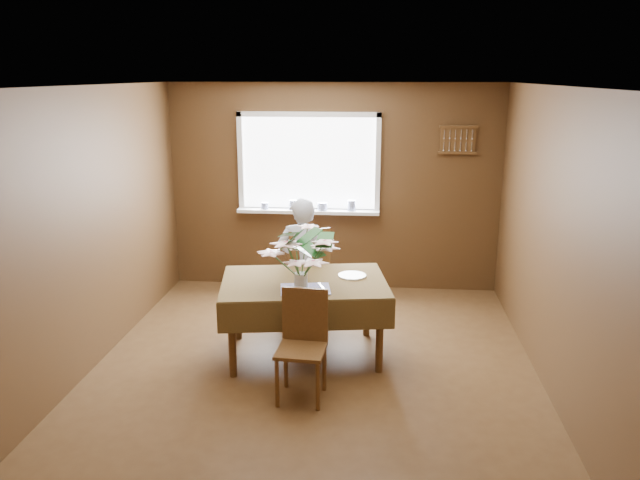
# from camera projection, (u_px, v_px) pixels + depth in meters

# --- Properties ---
(floor) EXTENTS (4.50, 4.50, 0.00)m
(floor) POSITION_uv_depth(u_px,v_px,m) (314.00, 366.00, 5.72)
(floor) COLOR #4E331A
(floor) RESTS_ON ground
(ceiling) EXTENTS (4.50, 4.50, 0.00)m
(ceiling) POSITION_uv_depth(u_px,v_px,m) (313.00, 86.00, 5.07)
(ceiling) COLOR white
(ceiling) RESTS_ON wall_back
(wall_back) EXTENTS (4.00, 0.00, 4.00)m
(wall_back) POSITION_uv_depth(u_px,v_px,m) (334.00, 188.00, 7.56)
(wall_back) COLOR brown
(wall_back) RESTS_ON floor
(wall_front) EXTENTS (4.00, 0.00, 4.00)m
(wall_front) POSITION_uv_depth(u_px,v_px,m) (268.00, 341.00, 3.23)
(wall_front) COLOR brown
(wall_front) RESTS_ON floor
(wall_left) EXTENTS (0.00, 4.50, 4.50)m
(wall_left) POSITION_uv_depth(u_px,v_px,m) (92.00, 229.00, 5.58)
(wall_left) COLOR brown
(wall_left) RESTS_ON floor
(wall_right) EXTENTS (0.00, 4.50, 4.50)m
(wall_right) POSITION_uv_depth(u_px,v_px,m) (551.00, 240.00, 5.21)
(wall_right) COLOR brown
(wall_right) RESTS_ON floor
(window_assembly) EXTENTS (1.72, 0.20, 1.22)m
(window_assembly) POSITION_uv_depth(u_px,v_px,m) (309.00, 179.00, 7.51)
(window_assembly) COLOR white
(window_assembly) RESTS_ON wall_back
(spoon_rack) EXTENTS (0.44, 0.05, 0.33)m
(spoon_rack) POSITION_uv_depth(u_px,v_px,m) (458.00, 140.00, 7.24)
(spoon_rack) COLOR brown
(spoon_rack) RESTS_ON wall_back
(dining_table) EXTENTS (1.67, 1.27, 0.75)m
(dining_table) POSITION_uv_depth(u_px,v_px,m) (304.00, 290.00, 5.79)
(dining_table) COLOR brown
(dining_table) RESTS_ON floor
(chair_far) EXTENTS (0.62, 0.62, 1.05)m
(chair_far) POSITION_uv_depth(u_px,v_px,m) (306.00, 272.00, 6.59)
(chair_far) COLOR brown
(chair_far) RESTS_ON floor
(chair_near) EXTENTS (0.41, 0.41, 0.90)m
(chair_near) POSITION_uv_depth(u_px,v_px,m) (303.00, 339.00, 5.10)
(chair_near) COLOR brown
(chair_near) RESTS_ON floor
(seated_woman) EXTENTS (0.58, 0.46, 1.38)m
(seated_woman) POSITION_uv_depth(u_px,v_px,m) (301.00, 263.00, 6.46)
(seated_woman) COLOR white
(seated_woman) RESTS_ON floor
(flower_bouquet) EXTENTS (0.61, 0.61, 0.52)m
(flower_bouquet) POSITION_uv_depth(u_px,v_px,m) (301.00, 253.00, 5.45)
(flower_bouquet) COLOR white
(flower_bouquet) RESTS_ON dining_table
(side_plate) EXTENTS (0.35, 0.35, 0.01)m
(side_plate) POSITION_uv_depth(u_px,v_px,m) (352.00, 276.00, 5.89)
(side_plate) COLOR white
(side_plate) RESTS_ON dining_table
(table_knife) EXTENTS (0.10, 0.21, 0.00)m
(table_knife) POSITION_uv_depth(u_px,v_px,m) (321.00, 286.00, 5.60)
(table_knife) COLOR silver
(table_knife) RESTS_ON dining_table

